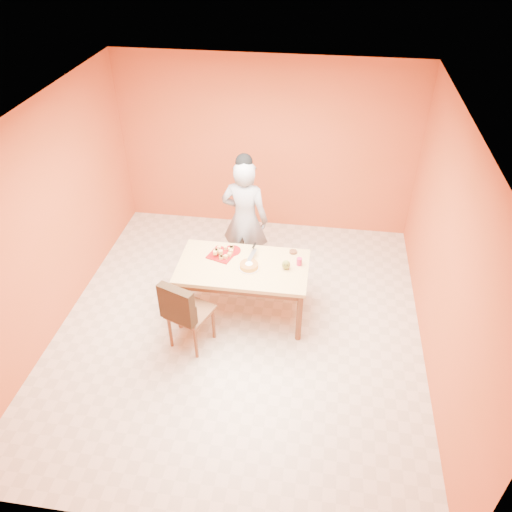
# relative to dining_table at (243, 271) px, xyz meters

# --- Properties ---
(floor) EXTENTS (5.00, 5.00, 0.00)m
(floor) POSITION_rel_dining_table_xyz_m (-0.01, -0.31, -0.67)
(floor) COLOR silver
(floor) RESTS_ON ground
(ceiling) EXTENTS (5.00, 5.00, 0.00)m
(ceiling) POSITION_rel_dining_table_xyz_m (-0.01, -0.31, 2.03)
(ceiling) COLOR white
(ceiling) RESTS_ON wall_back
(wall_back) EXTENTS (4.50, 0.00, 4.50)m
(wall_back) POSITION_rel_dining_table_xyz_m (-0.01, 2.19, 0.68)
(wall_back) COLOR #CD572F
(wall_back) RESTS_ON floor
(wall_left) EXTENTS (0.00, 5.00, 5.00)m
(wall_left) POSITION_rel_dining_table_xyz_m (-2.26, -0.31, 0.68)
(wall_left) COLOR #CD572F
(wall_left) RESTS_ON floor
(wall_right) EXTENTS (0.00, 5.00, 5.00)m
(wall_right) POSITION_rel_dining_table_xyz_m (2.24, -0.31, 0.68)
(wall_right) COLOR #CD572F
(wall_right) RESTS_ON floor
(dining_table) EXTENTS (1.60, 0.90, 0.76)m
(dining_table) POSITION_rel_dining_table_xyz_m (0.00, 0.00, 0.00)
(dining_table) COLOR #E5C978
(dining_table) RESTS_ON floor
(dining_chair) EXTENTS (0.61, 0.67, 1.00)m
(dining_chair) POSITION_rel_dining_table_xyz_m (-0.52, -0.65, -0.15)
(dining_chair) COLOR brown
(dining_chair) RESTS_ON floor
(pastry_pile) EXTENTS (0.27, 0.27, 0.09)m
(pastry_pile) POSITION_rel_dining_table_xyz_m (-0.30, 0.17, 0.16)
(pastry_pile) COLOR #D9B65C
(pastry_pile) RESTS_ON pastry_platter
(person) EXTENTS (0.69, 0.49, 1.76)m
(person) POSITION_rel_dining_table_xyz_m (-0.11, 0.85, 0.21)
(person) COLOR gray
(person) RESTS_ON floor
(pastry_platter) EXTENTS (0.37, 0.37, 0.02)m
(pastry_platter) POSITION_rel_dining_table_xyz_m (-0.30, 0.17, 0.10)
(pastry_platter) COLOR maroon
(pastry_platter) RESTS_ON dining_table
(red_dinner_plate) EXTENTS (0.23, 0.23, 0.01)m
(red_dinner_plate) POSITION_rel_dining_table_xyz_m (-0.19, 0.28, 0.10)
(red_dinner_plate) COLOR maroon
(red_dinner_plate) RESTS_ON dining_table
(white_cake_plate) EXTENTS (0.30, 0.30, 0.01)m
(white_cake_plate) POSITION_rel_dining_table_xyz_m (0.08, -0.04, 0.10)
(white_cake_plate) COLOR white
(white_cake_plate) RESTS_ON dining_table
(sponge_cake) EXTENTS (0.30, 0.30, 0.05)m
(sponge_cake) POSITION_rel_dining_table_xyz_m (0.08, -0.04, 0.13)
(sponge_cake) COLOR gold
(sponge_cake) RESTS_ON white_cake_plate
(cake_server) EXTENTS (0.09, 0.27, 0.01)m
(cake_server) POSITION_rel_dining_table_xyz_m (0.09, 0.14, 0.16)
(cake_server) COLOR white
(cake_server) RESTS_ON sponge_cake
(egg_ornament) EXTENTS (0.12, 0.11, 0.13)m
(egg_ornament) POSITION_rel_dining_table_xyz_m (0.53, 0.00, 0.16)
(egg_ornament) COLOR olive
(egg_ornament) RESTS_ON dining_table
(magenta_glass) EXTENTS (0.07, 0.07, 0.10)m
(magenta_glass) POSITION_rel_dining_table_xyz_m (0.68, 0.11, 0.14)
(magenta_glass) COLOR #BE1C4B
(magenta_glass) RESTS_ON dining_table
(checker_tin) EXTENTS (0.11, 0.11, 0.03)m
(checker_tin) POSITION_rel_dining_table_xyz_m (0.59, 0.35, 0.11)
(checker_tin) COLOR #3E1E10
(checker_tin) RESTS_ON dining_table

